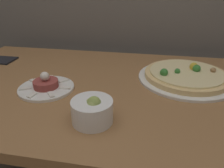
{
  "coord_description": "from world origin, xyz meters",
  "views": [
    {
      "loc": [
        0.17,
        -0.34,
        1.1
      ],
      "look_at": [
        0.04,
        0.33,
        0.77
      ],
      "focal_mm": 35.0,
      "sensor_mm": 36.0,
      "label": 1
    }
  ],
  "objects": [
    {
      "name": "pizza_plate",
      "position": [
        0.32,
        0.51,
        0.75
      ],
      "size": [
        0.38,
        0.38,
        0.06
      ],
      "color": "white",
      "rests_on": "dining_table"
    },
    {
      "name": "tartare_plate",
      "position": [
        -0.2,
        0.33,
        0.74
      ],
      "size": [
        0.2,
        0.2,
        0.07
      ],
      "color": "white",
      "rests_on": "dining_table"
    },
    {
      "name": "small_bowl",
      "position": [
        0.02,
        0.16,
        0.77
      ],
      "size": [
        0.12,
        0.12,
        0.08
      ],
      "color": "white",
      "rests_on": "dining_table"
    },
    {
      "name": "dining_table",
      "position": [
        0.0,
        0.41,
        0.64
      ],
      "size": [
        1.42,
        0.82,
        0.73
      ],
      "color": "olive",
      "rests_on": "ground_plane"
    }
  ]
}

